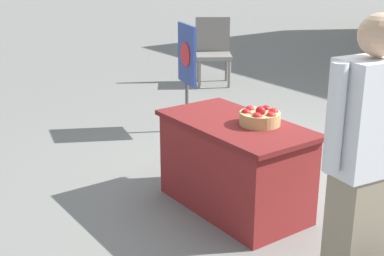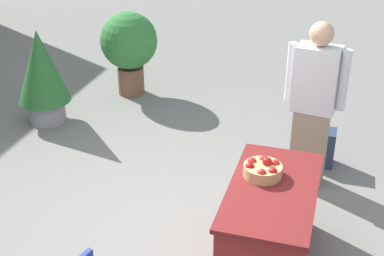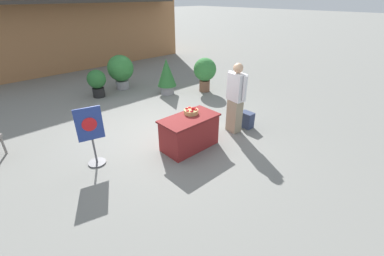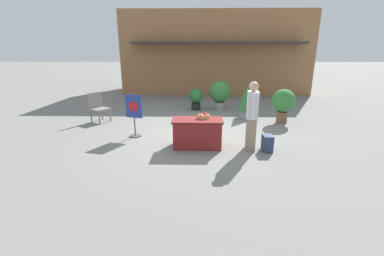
{
  "view_description": "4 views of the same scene",
  "coord_description": "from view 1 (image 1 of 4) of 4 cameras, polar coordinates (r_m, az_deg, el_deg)",
  "views": [
    {
      "loc": [
        3.19,
        -3.57,
        2.08
      ],
      "look_at": [
        -0.46,
        -0.97,
        0.57
      ],
      "focal_mm": 50.0,
      "sensor_mm": 36.0,
      "label": 1
    },
    {
      "loc": [
        -3.55,
        -1.32,
        3.17
      ],
      "look_at": [
        0.57,
        -0.1,
        0.93
      ],
      "focal_mm": 50.0,
      "sensor_mm": 36.0,
      "label": 2
    },
    {
      "loc": [
        -3.34,
        -4.71,
        3.15
      ],
      "look_at": [
        0.09,
        -1.0,
        0.52
      ],
      "focal_mm": 24.0,
      "sensor_mm": 36.0,
      "label": 3
    },
    {
      "loc": [
        0.09,
        -7.41,
        2.45
      ],
      "look_at": [
        -0.06,
        -1.02,
        0.55
      ],
      "focal_mm": 24.0,
      "sensor_mm": 36.0,
      "label": 4
    }
  ],
  "objects": [
    {
      "name": "ground_plane",
      "position": [
        5.22,
        11.72,
        -5.24
      ],
      "size": [
        120.0,
        120.0,
        0.0
      ],
      "primitive_type": "plane",
      "color": "slate"
    },
    {
      "name": "apple_basket",
      "position": [
        4.24,
        7.27,
        1.17
      ],
      "size": [
        0.32,
        0.32,
        0.16
      ],
      "color": "tan",
      "rests_on": "display_table"
    },
    {
      "name": "display_table",
      "position": [
        4.43,
        4.55,
        -3.98
      ],
      "size": [
        1.32,
        0.7,
        0.76
      ],
      "color": "maroon",
      "rests_on": "ground_plane"
    },
    {
      "name": "person_visitor",
      "position": [
        3.24,
        18.0,
        -3.6
      ],
      "size": [
        0.31,
        0.61,
        1.76
      ],
      "rotation": [
        0.0,
        0.0,
        3.01
      ],
      "color": "gray",
      "rests_on": "ground_plane"
    },
    {
      "name": "poster_board",
      "position": [
        6.24,
        -0.56,
        5.51
      ],
      "size": [
        0.5,
        0.36,
        1.27
      ],
      "rotation": [
        0.0,
        0.0,
        -1.82
      ],
      "color": "#4C4C51",
      "rests_on": "ground_plane"
    },
    {
      "name": "patio_chair",
      "position": [
        8.63,
        2.26,
        8.56
      ],
      "size": [
        0.76,
        0.76,
        1.04
      ],
      "rotation": [
        0.0,
        0.0,
        5.7
      ],
      "color": "gray",
      "rests_on": "ground_plane"
    }
  ]
}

